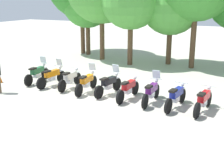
{
  "coord_description": "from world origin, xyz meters",
  "views": [
    {
      "loc": [
        5.94,
        -11.73,
        4.48
      ],
      "look_at": [
        0.0,
        0.5,
        0.9
      ],
      "focal_mm": 45.96,
      "sensor_mm": 36.0,
      "label": 1
    }
  ],
  "objects": [
    {
      "name": "tree_1",
      "position": [
        -6.16,
        8.66,
        4.25
      ],
      "size": [
        4.12,
        4.12,
        6.32
      ],
      "color": "brown",
      "rests_on": "ground_plane"
    },
    {
      "name": "motorcycle_1",
      "position": [
        -3.36,
        0.12,
        0.52
      ],
      "size": [
        0.62,
        2.19,
        1.37
      ],
      "rotation": [
        0.0,
        0.0,
        1.49
      ],
      "color": "black",
      "rests_on": "ground_plane"
    },
    {
      "name": "ground_plane",
      "position": [
        0.0,
        0.0,
        0.0
      ],
      "size": [
        80.0,
        80.0,
        0.0
      ],
      "primitive_type": "plane",
      "color": "#BCB7A8"
    },
    {
      "name": "motorcycle_5",
      "position": [
        1.12,
        -0.08,
        0.5
      ],
      "size": [
        0.62,
        2.19,
        0.99
      ],
      "rotation": [
        0.0,
        0.0,
        1.51
      ],
      "color": "black",
      "rests_on": "ground_plane"
    },
    {
      "name": "motorcycle_6",
      "position": [
        2.24,
        -0.11,
        0.52
      ],
      "size": [
        0.62,
        2.19,
        1.37
      ],
      "rotation": [
        0.0,
        0.0,
        1.56
      ],
      "color": "black",
      "rests_on": "ground_plane"
    },
    {
      "name": "motorcycle_3",
      "position": [
        -1.13,
        -0.05,
        0.52
      ],
      "size": [
        0.62,
        2.19,
        1.37
      ],
      "rotation": [
        0.0,
        0.0,
        1.63
      ],
      "color": "black",
      "rests_on": "ground_plane"
    },
    {
      "name": "motorcycle_8",
      "position": [
        4.49,
        -0.2,
        0.5
      ],
      "size": [
        0.68,
        2.18,
        0.99
      ],
      "rotation": [
        0.0,
        0.0,
        1.43
      ],
      "color": "black",
      "rests_on": "ground_plane"
    },
    {
      "name": "motorcycle_7",
      "position": [
        3.37,
        -0.23,
        0.5
      ],
      "size": [
        0.68,
        2.18,
        0.99
      ],
      "rotation": [
        0.0,
        0.0,
        1.43
      ],
      "color": "black",
      "rests_on": "ground_plane"
    },
    {
      "name": "motorcycle_0",
      "position": [
        -4.49,
        0.27,
        0.52
      ],
      "size": [
        0.62,
        2.19,
        1.37
      ],
      "rotation": [
        0.0,
        0.0,
        1.66
      ],
      "color": "black",
      "rests_on": "ground_plane"
    },
    {
      "name": "motorcycle_4",
      "position": [
        0.0,
        0.13,
        0.52
      ],
      "size": [
        0.68,
        2.18,
        1.37
      ],
      "rotation": [
        0.0,
        0.0,
        1.43
      ],
      "color": "black",
      "rests_on": "ground_plane"
    },
    {
      "name": "motorcycle_2",
      "position": [
        -2.25,
        0.17,
        0.5
      ],
      "size": [
        0.62,
        2.19,
        0.99
      ],
      "rotation": [
        0.0,
        0.0,
        1.62
      ],
      "color": "black",
      "rests_on": "ground_plane"
    },
    {
      "name": "tree_4",
      "position": [
        0.82,
        7.99,
        4.12
      ],
      "size": [
        4.15,
        4.15,
        6.2
      ],
      "color": "brown",
      "rests_on": "ground_plane"
    }
  ]
}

